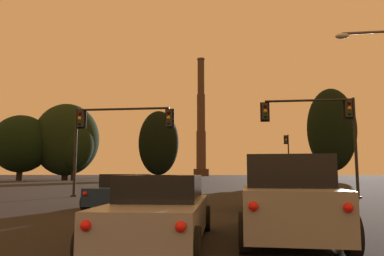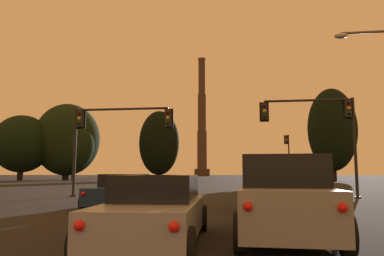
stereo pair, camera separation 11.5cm
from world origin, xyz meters
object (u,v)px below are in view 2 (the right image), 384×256
sedan_center_lane_second (156,211)px  traffic_light_overhead_left (108,128)px  traffic_light_far_right (288,152)px  sedan_left_lane_front (123,191)px  traffic_light_overhead_right (322,121)px  smokestack (202,129)px  hatchback_right_lane_front (275,193)px  suv_right_lane_second (283,198)px

sedan_center_lane_second → traffic_light_overhead_left: (-6.49, 14.70, 3.66)m
sedan_center_lane_second → traffic_light_far_right: 46.06m
sedan_left_lane_front → sedan_center_lane_second: (3.39, -8.34, 0.00)m
traffic_light_overhead_right → sedan_left_lane_front: bearing=-144.6°
sedan_left_lane_front → traffic_light_far_right: traffic_light_far_right is taller
sedan_center_lane_second → traffic_light_overhead_right: traffic_light_overhead_right is taller
sedan_left_lane_front → smokestack: size_ratio=0.08×
hatchback_right_lane_front → traffic_light_overhead_right: (3.61, 7.99, 3.96)m
sedan_center_lane_second → smokestack: bearing=93.2°
sedan_left_lane_front → traffic_light_overhead_left: (-3.10, 6.36, 3.66)m
sedan_left_lane_front → hatchback_right_lane_front: (6.52, -0.78, -0.00)m
hatchback_right_lane_front → sedan_center_lane_second: bearing=-111.2°
sedan_left_lane_front → traffic_light_far_right: 38.81m
smokestack → traffic_light_far_right: bearing=-78.8°
suv_right_lane_second → sedan_left_lane_front: bearing=132.2°
smokestack → suv_right_lane_second: bearing=-83.5°
sedan_left_lane_front → suv_right_lane_second: bearing=-46.6°
sedan_left_lane_front → traffic_light_overhead_left: size_ratio=0.73×
hatchback_right_lane_front → traffic_light_far_right: size_ratio=0.61×
traffic_light_overhead_left → smokestack: bearing=93.8°
traffic_light_overhead_left → smokestack: 159.46m
sedan_left_lane_front → smokestack: bearing=97.5°
sedan_center_lane_second → traffic_light_far_right: traffic_light_far_right is taller
sedan_left_lane_front → smokestack: 166.44m
smokestack → sedan_left_lane_front: bearing=-85.3°
hatchback_right_lane_front → traffic_light_overhead_left: bearing=144.7°
hatchback_right_lane_front → traffic_light_overhead_right: size_ratio=0.69×
traffic_light_overhead_right → traffic_light_far_right: size_ratio=0.89×
hatchback_right_lane_front → traffic_light_far_right: (5.14, 37.60, 3.75)m
traffic_light_overhead_left → sedan_left_lane_front: bearing=-64.0°
smokestack → traffic_light_overhead_right: bearing=-81.4°
suv_right_lane_second → traffic_light_overhead_left: traffic_light_overhead_left is taller
hatchback_right_lane_front → traffic_light_overhead_right: 9.62m
hatchback_right_lane_front → smokestack: (-20.06, 165.18, 22.22)m
suv_right_lane_second → traffic_light_overhead_left: size_ratio=0.76×
traffic_light_far_right → smokestack: smokestack is taller
sedan_left_lane_front → hatchback_right_lane_front: bearing=-4.1°
sedan_center_lane_second → traffic_light_far_right: (8.27, 45.16, 3.75)m
sedan_left_lane_front → suv_right_lane_second: size_ratio=0.97×
sedan_center_lane_second → suv_right_lane_second: size_ratio=0.96×
traffic_light_overhead_left → traffic_light_far_right: 33.85m
traffic_light_overhead_left → traffic_light_overhead_right: size_ratio=1.08×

